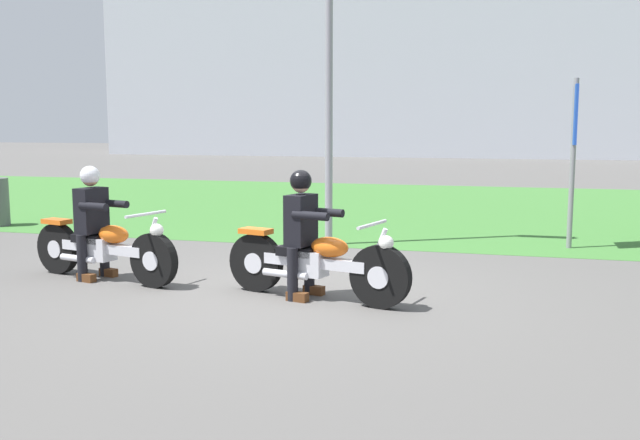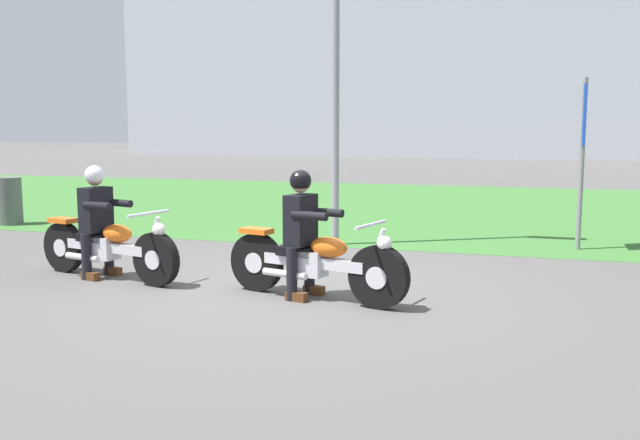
% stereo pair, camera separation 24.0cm
% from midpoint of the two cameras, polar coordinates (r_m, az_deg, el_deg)
% --- Properties ---
extents(ground, '(120.00, 120.00, 0.00)m').
position_cam_midpoint_polar(ground, '(8.18, -1.87, -5.80)').
color(ground, '#565451').
extents(grass_verge, '(60.00, 12.00, 0.01)m').
position_cam_midpoint_polar(grass_verge, '(16.90, 8.12, 1.10)').
color(grass_verge, '#3D7533').
rests_on(grass_verge, ground).
extents(stadium_facade, '(53.41, 8.00, 17.76)m').
position_cam_midpoint_polar(stadium_facade, '(46.24, 18.51, 15.90)').
color(stadium_facade, '#B2B7C1').
rests_on(stadium_facade, ground).
extents(motorcycle_lead, '(2.19, 0.83, 0.89)m').
position_cam_midpoint_polar(motorcycle_lead, '(7.77, 0.49, -3.47)').
color(motorcycle_lead, black).
rests_on(motorcycle_lead, ground).
extents(rider_lead, '(0.62, 0.55, 1.41)m').
position_cam_midpoint_polar(rider_lead, '(7.79, -0.57, -0.28)').
color(rider_lead, black).
rests_on(rider_lead, ground).
extents(motorcycle_follow, '(2.23, 0.84, 0.88)m').
position_cam_midpoint_polar(motorcycle_follow, '(9.16, -15.91, -2.12)').
color(motorcycle_follow, black).
rests_on(motorcycle_follow, ground).
extents(rider_follow, '(0.62, 0.55, 1.40)m').
position_cam_midpoint_polar(rider_follow, '(9.22, -16.71, 0.58)').
color(rider_follow, black).
rests_on(rider_follow, ground).
extents(trash_can, '(0.45, 0.45, 0.91)m').
position_cam_midpoint_polar(trash_can, '(14.81, -23.14, 1.41)').
color(trash_can, '#595E5B').
rests_on(trash_can, ground).
extents(sign_banner, '(0.08, 0.60, 2.60)m').
position_cam_midpoint_polar(sign_banner, '(11.52, 20.86, 6.26)').
color(sign_banner, gray).
rests_on(sign_banner, ground).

